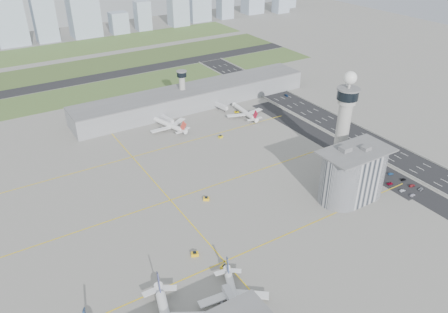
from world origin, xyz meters
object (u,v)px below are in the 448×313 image
car_lot_9 (391,174)px  car_lot_0 (413,195)px  car_lot_2 (390,184)px  tug_1 (195,254)px  airplane_near_c (234,295)px  tug_3 (206,198)px  jet_bridge_far_1 (216,105)px  car_hw_2 (286,95)px  tug_2 (224,267)px  control_tower (344,117)px  car_lot_3 (379,176)px  car_lot_7 (412,185)px  tug_4 (221,136)px  tug_5 (237,112)px  car_lot_1 (403,191)px  car_lot_5 (361,167)px  secondary_tower (182,86)px  car_lot_8 (403,179)px  jet_bridge_near_2 (237,313)px  admin_building (353,174)px  airplane_far_b (245,109)px  car_lot_6 (421,189)px  car_hw_1 (347,130)px  car_lot_11 (377,165)px  car_hw_4 (238,79)px  car_lot_10 (382,167)px  car_lot_4 (374,173)px  jet_bridge_far_0 (162,118)px

car_lot_9 → car_lot_0: bearing=169.7°
car_lot_2 → tug_1: bearing=94.9°
airplane_near_c → tug_3: bearing=-178.6°
jet_bridge_far_1 → car_hw_2: bearing=71.9°
car_lot_0 → tug_2: bearing=86.5°
control_tower → car_lot_3: 44.02m
car_lot_7 → tug_1: bearing=89.8°
tug_4 → tug_5: 47.01m
control_tower → car_lot_1: bearing=-75.9°
car_lot_9 → car_hw_2: size_ratio=0.79×
car_lot_1 → car_lot_5: bearing=7.4°
secondary_tower → car_lot_8: secondary_tower is taller
jet_bridge_near_2 → car_lot_1: (135.90, 25.52, -2.22)m
admin_building → control_tower: bearing=56.3°
airplane_far_b → car_lot_8: 137.60m
admin_building → jet_bridge_far_1: bearing=90.0°
car_lot_3 → car_lot_6: 25.52m
admin_building → car_hw_1: 91.24m
car_lot_0 → tug_4: bearing=24.6°
car_lot_0 → car_lot_11: 36.74m
jet_bridge_near_2 → tug_2: (10.38, 26.85, -1.80)m
car_hw_2 → car_lot_5: bearing=-103.4°
car_lot_9 → tug_1: bearing=99.9°
secondary_tower → tug_5: (31.66, -35.47, -17.88)m
jet_bridge_near_2 → tug_5: jet_bridge_near_2 is taller
tug_1 → car_hw_4: bearing=163.2°
car_lot_9 → car_lot_10: bearing=1.0°
tug_2 → car_lot_4: bearing=165.1°
jet_bridge_far_0 → tug_3: bearing=-22.0°
airplane_far_b → car_lot_11: bearing=-161.2°
admin_building → car_lot_8: size_ratio=11.00×
car_lot_1 → car_lot_4: 22.47m
secondary_tower → jet_bridge_far_0: size_ratio=2.28×
jet_bridge_far_0 → tug_5: bearing=63.7°
control_tower → car_lot_6: bearing=-65.7°
car_lot_1 → car_lot_3: 18.54m
car_lot_5 → car_lot_4: bearing=-175.9°
tug_1 → car_lot_11: size_ratio=0.81×
car_lot_5 → car_lot_10: bearing=-128.1°
car_lot_3 → car_lot_4: (0.44, 3.91, -0.02)m
car_lot_7 → car_lot_4: bearing=27.7°
car_lot_0 → car_hw_4: size_ratio=1.14×
tug_2 → tug_5: bearing=-149.5°
jet_bridge_far_1 → jet_bridge_far_0: bearing=-100.0°
admin_building → car_lot_5: (29.97, 18.90, -14.75)m
car_lot_2 → car_hw_1: car_hw_1 is taller
tug_1 → car_lot_3: tug_1 is taller
airplane_near_c → car_lot_3: 138.55m
tug_4 → car_lot_4: tug_4 is taller
car_lot_7 → car_lot_8: car_lot_8 is taller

